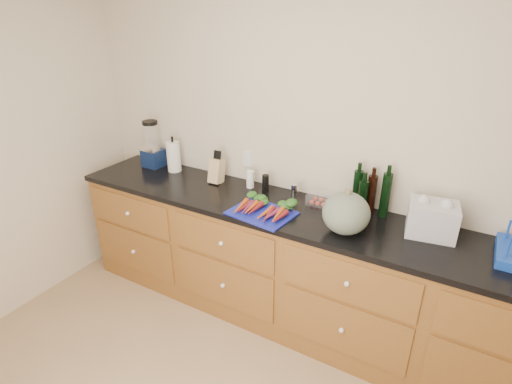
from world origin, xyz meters
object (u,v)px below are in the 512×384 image
Objects in this scene: cutting_board at (262,213)px; knife_block at (217,171)px; blender_appliance at (152,147)px; paper_towel at (174,157)px; squash at (346,213)px; carrots at (265,207)px; tomato_box at (319,199)px.

cutting_board is 2.18× the size of knife_block.
blender_appliance reaches higher than knife_block.
squash is at bearing -9.82° from paper_towel.
carrots reaches higher than cutting_board.
cutting_board is 1.63× the size of paper_towel.
knife_block is (0.68, -0.02, -0.08)m from blender_appliance.
carrots is 0.57m from squash.
knife_block is at bearing 167.35° from squash.
blender_appliance is 1.58× the size of paper_towel.
cutting_board is 1.03× the size of blender_appliance.
blender_appliance reaches higher than cutting_board.
paper_towel is 1.58× the size of tomato_box.
squash is 1.51× the size of knife_block.
tomato_box is at bearing 49.39° from cutting_board.
blender_appliance is at bearing 171.47° from squash.
carrots is 0.40m from tomato_box.
squash is 1.14× the size of paper_towel.
knife_block reaches higher than cutting_board.
cutting_board is 0.58m from squash.
tomato_box is (-0.28, 0.29, -0.09)m from squash.
carrots is (0.00, 0.04, 0.03)m from cutting_board.
tomato_box is (0.28, 0.29, 0.00)m from carrots.
carrots is 1.07m from paper_towel.
blender_appliance is at bearing -179.46° from paper_towel.
knife_block is (0.45, -0.02, -0.03)m from paper_towel.
carrots is 1.50× the size of paper_towel.
cutting_board is at bearing -27.53° from knife_block.
paper_towel is at bearing 170.18° from squash.
blender_appliance is at bearing 165.84° from cutting_board.
knife_block is at bearing -2.53° from paper_towel.
tomato_box is (1.31, 0.01, -0.09)m from paper_towel.
blender_appliance is 2.51× the size of tomato_box.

